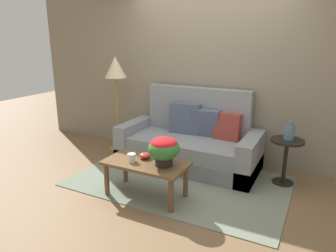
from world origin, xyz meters
name	(u,v)px	position (x,y,z in m)	size (l,w,h in m)	color
ground_plane	(175,185)	(0.00, 0.00, 0.00)	(14.00, 14.00, 0.00)	brown
wall_back	(211,66)	(0.00, 1.18, 1.42)	(6.40, 0.12, 2.84)	gray
area_rug	(179,181)	(0.00, 0.11, 0.01)	(2.72, 1.65, 0.01)	gray
couch	(191,143)	(-0.10, 0.71, 0.33)	(2.00, 0.89, 1.11)	slate
coffee_table	(146,168)	(-0.19, -0.41, 0.36)	(0.97, 0.50, 0.44)	brown
side_table	(286,154)	(1.22, 0.68, 0.41)	(0.41, 0.41, 0.60)	black
floor_lamp	(116,75)	(-1.43, 0.75, 1.25)	(0.35, 0.35, 1.54)	olive
potted_plant	(164,149)	(0.05, -0.40, 0.63)	(0.36, 0.36, 0.32)	black
coffee_mug	(132,158)	(-0.33, -0.48, 0.48)	(0.14, 0.10, 0.10)	white
snack_bowl	(145,155)	(-0.25, -0.32, 0.47)	(0.14, 0.14, 0.07)	#B2382D
table_vase	(289,132)	(1.23, 0.69, 0.70)	(0.13, 0.13, 0.24)	slate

